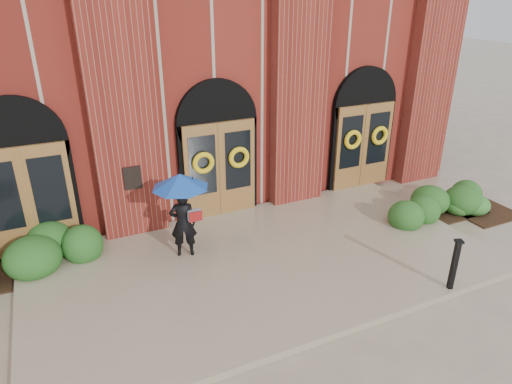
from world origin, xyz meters
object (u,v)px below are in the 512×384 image
hedge_wall_left (1,258)px  hedge_wall_right (431,203)px  man_with_umbrella (182,199)px  metal_post (454,264)px

hedge_wall_left → hedge_wall_right: 10.54m
man_with_umbrella → metal_post: size_ratio=1.78×
metal_post → hedge_wall_right: (2.23, 2.85, -0.36)m
metal_post → hedge_wall_right: size_ratio=0.38×
man_with_umbrella → hedge_wall_left: (-3.72, 1.08, -1.10)m
metal_post → hedge_wall_left: 9.36m
hedge_wall_right → metal_post: bearing=-128.1°
metal_post → hedge_wall_right: bearing=51.9°
metal_post → man_with_umbrella: bearing=142.0°
metal_post → hedge_wall_right: metal_post is taller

